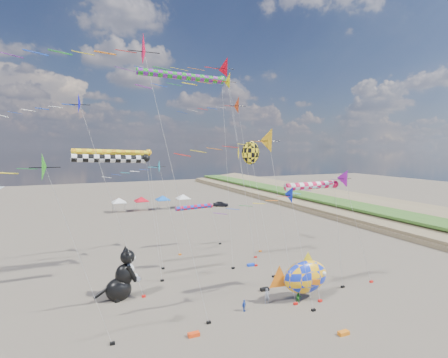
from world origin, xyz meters
TOP-DOWN VIEW (x-y plane):
  - ground at (0.00, 0.00)m, footprint 260.00×260.00m
  - delta_kite_0 at (-6.56, 24.33)m, footprint 9.85×1.85m
  - delta_kite_1 at (4.86, 21.32)m, footprint 11.26×2.66m
  - delta_kite_2 at (-17.66, 5.41)m, footprint 10.61×2.05m
  - delta_kite_3 at (0.15, 16.31)m, footprint 13.12×2.13m
  - delta_kite_4 at (1.15, 19.24)m, footprint 16.86×2.79m
  - delta_kite_5 at (0.36, 3.78)m, footprint 9.19×1.64m
  - delta_kite_6 at (-10.27, 5.46)m, footprint 13.35×2.70m
  - delta_kite_7 at (-14.16, 12.81)m, footprint 10.19×1.96m
  - delta_kite_8 at (0.18, 5.49)m, footprint 10.61×2.45m
  - delta_kite_9 at (9.64, 6.67)m, footprint 9.63×1.91m
  - windsock_0 at (6.26, 6.82)m, footprint 7.54×0.77m
  - windsock_1 at (-10.88, 19.87)m, footprint 9.87×0.78m
  - windsock_2 at (1.00, 27.06)m, footprint 7.01×0.67m
  - windsock_3 at (-11.40, 16.09)m, footprint 8.91×0.83m
  - windsock_4 at (-3.72, 16.56)m, footprint 11.21×0.80m
  - angelfish_kite at (3.00, 14.26)m, footprint 3.74×3.02m
  - cat_inflatable at (-11.36, 13.39)m, footprint 3.94×2.26m
  - fish_inflatable at (4.87, 6.07)m, footprint 6.45×2.49m
  - person_adult at (1.04, 6.69)m, footprint 0.57×0.39m
  - child_green at (3.94, 5.76)m, footprint 0.59×0.51m
  - child_blue at (-1.60, 6.26)m, footprint 0.66×0.53m
  - kite_bag_0 at (2.37, 9.43)m, footprint 0.90×0.44m
  - kite_bag_1 at (-7.10, 4.08)m, footprint 0.90×0.44m
  - kite_bag_2 at (3.80, -0.42)m, footprint 0.90×0.44m
  - kite_bag_3 at (4.54, 16.56)m, footprint 0.90×0.44m
  - tent_row at (1.50, 60.00)m, footprint 19.20×4.20m
  - parked_car at (18.05, 58.00)m, footprint 4.09×2.93m

SIDE VIEW (x-z plane):
  - ground at x=0.00m, z-range 0.00..0.00m
  - kite_bag_0 at x=2.37m, z-range 0.00..0.30m
  - kite_bag_1 at x=-7.10m, z-range 0.00..0.30m
  - kite_bag_2 at x=3.80m, z-range 0.00..0.30m
  - kite_bag_3 at x=4.54m, z-range 0.00..0.30m
  - child_green at x=3.94m, z-range 0.00..1.03m
  - child_blue at x=-1.60m, z-range 0.00..1.05m
  - parked_car at x=18.05m, z-range 0.00..1.29m
  - person_adult at x=1.04m, z-range 0.00..1.51m
  - fish_inflatable at x=4.87m, z-range -0.08..4.65m
  - cat_inflatable at x=-11.36m, z-range 0.00..5.09m
  - tent_row at x=1.50m, z-range 1.25..5.05m
  - windsock_2 at x=1.00m, z-range 2.79..9.12m
  - delta_kite_5 at x=0.36m, z-range 4.43..15.80m
  - windsock_0 at x=6.26m, z-range 5.24..16.63m
  - delta_kite_9 at x=9.64m, z-range 5.02..17.64m
  - delta_kite_0 at x=-6.56m, z-range 5.31..18.52m
  - delta_kite_2 at x=-17.66m, z-range 5.91..20.43m
  - windsock_3 at x=-11.40m, z-range 6.52..20.50m
  - angelfish_kite at x=3.00m, z-range 6.27..21.67m
  - windsock_1 at x=-10.88m, z-range 6.79..21.26m
  - delta_kite_8 at x=0.18m, z-range 6.80..23.38m
  - delta_kite_7 at x=-14.16m, z-range 8.45..27.98m
  - delta_kite_1 at x=4.86m, z-range 9.29..31.01m
  - delta_kite_3 at x=0.15m, z-range 10.12..33.24m
  - delta_kite_6 at x=-10.27m, z-range 10.10..33.50m
  - windsock_4 at x=-3.72m, z-range 10.90..33.69m
  - delta_kite_4 at x=1.15m, z-range 11.31..37.28m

